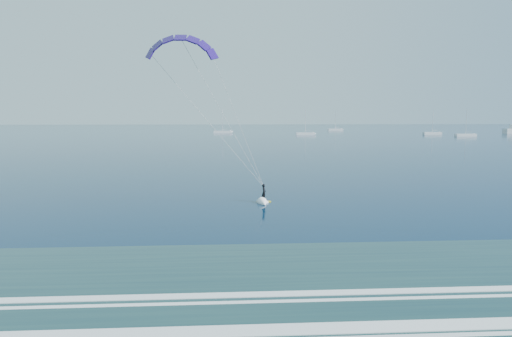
{
  "coord_description": "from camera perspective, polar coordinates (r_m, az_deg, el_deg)",
  "views": [
    {
      "loc": [
        -2.68,
        -13.41,
        9.4
      ],
      "look_at": [
        -0.16,
        27.63,
        4.57
      ],
      "focal_mm": 32.0,
      "sensor_mm": 36.0,
      "label": 1
    }
  ],
  "objects": [
    {
      "name": "sailboat_4",
      "position": [
        221.37,
        24.73,
        3.83
      ],
      "size": [
        9.05,
        2.4,
        12.22
      ],
      "color": "silver",
      "rests_on": "ground"
    },
    {
      "name": "kitesurfer_rig",
      "position": [
        46.18,
        -4.08,
        6.64
      ],
      "size": [
        13.77,
        6.77,
        18.04
      ],
      "color": "yellow",
      "rests_on": "ground"
    },
    {
      "name": "sailboat_3",
      "position": [
        237.31,
        21.17,
        4.14
      ],
      "size": [
        8.61,
        2.4,
        11.77
      ],
      "color": "silver",
      "rests_on": "ground"
    },
    {
      "name": "sailboat_1",
      "position": [
        217.13,
        6.18,
        4.36
      ],
      "size": [
        8.86,
        2.4,
        12.27
      ],
      "color": "silver",
      "rests_on": "ground"
    },
    {
      "name": "sailboat_2",
      "position": [
        280.51,
        9.89,
        4.82
      ],
      "size": [
        8.89,
        2.4,
        12.07
      ],
      "color": "silver",
      "rests_on": "ground"
    },
    {
      "name": "sailboat_0",
      "position": [
        239.5,
        -4.2,
        4.59
      ],
      "size": [
        9.39,
        2.4,
        12.57
      ],
      "color": "silver",
      "rests_on": "ground"
    }
  ]
}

